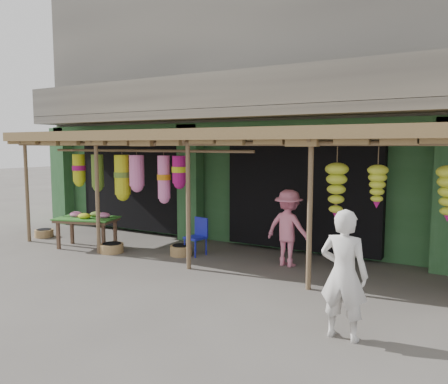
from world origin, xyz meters
The scene contains 10 objects.
ground centered at (0.00, 0.00, 0.00)m, with size 80.00×80.00×0.00m, color #514C47.
building centered at (0.00, 4.87, 3.37)m, with size 16.40×6.80×7.00m.
awning centered at (-0.13, 0.80, 2.57)m, with size 14.00×2.70×2.79m.
flower_table centered at (-4.67, 0.11, 0.69)m, with size 1.61×1.23×0.85m.
blue_chair centered at (-1.98, 0.85, 0.47)m, with size 0.48×0.48×0.84m.
basket_left centered at (-6.63, 0.35, 0.10)m, with size 0.49×0.49×0.20m, color olive.
basket_mid centered at (-3.80, 0.01, 0.10)m, with size 0.53×0.53×0.21m, color brown.
basket_right centered at (-2.26, 0.60, 0.11)m, with size 0.49×0.49×0.22m, color #A87D4E.
person_front centered at (2.02, -1.82, 0.84)m, with size 0.61×0.40×1.68m, color silver.
person_shopper centered at (0.14, 1.02, 0.79)m, with size 1.02×0.58×1.57m, color pink.
Camera 1 is at (3.41, -7.24, 2.47)m, focal length 35.00 mm.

